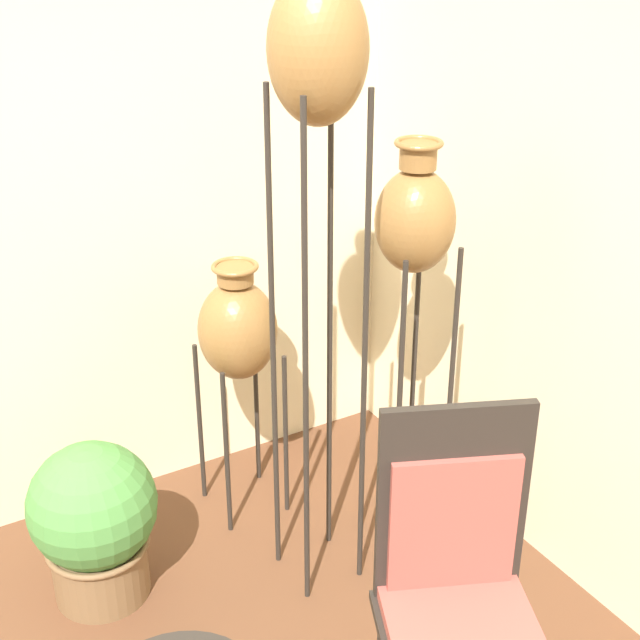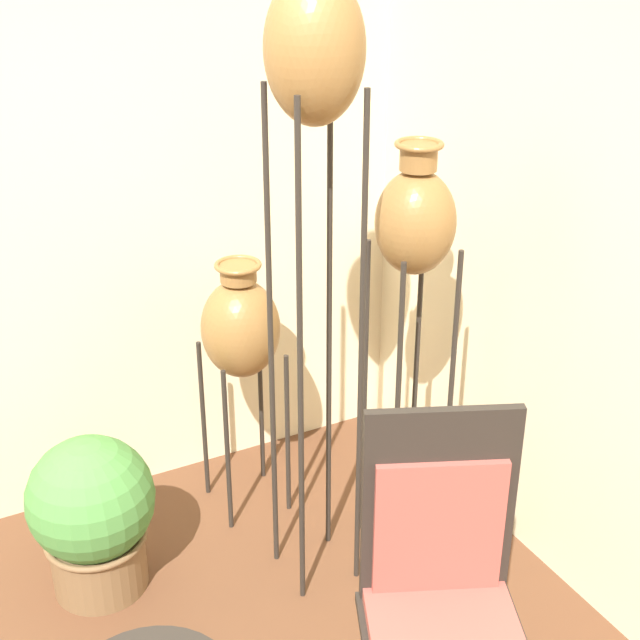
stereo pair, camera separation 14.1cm
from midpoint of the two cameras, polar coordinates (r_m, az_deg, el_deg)
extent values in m
cylinder|color=#28231E|center=(2.96, 0.10, -3.84)|extent=(0.02, 0.02, 1.87)
cylinder|color=#28231E|center=(3.06, 3.97, -2.83)|extent=(0.02, 0.02, 1.87)
cylinder|color=#28231E|center=(3.14, -1.88, -1.97)|extent=(0.02, 0.02, 1.87)
cylinder|color=#28231E|center=(3.23, 1.83, -1.08)|extent=(0.02, 0.02, 1.87)
torus|color=#28231E|center=(2.78, 1.16, 14.83)|extent=(0.24, 0.24, 0.02)
ellipsoid|color=olive|center=(2.76, 1.18, 16.94)|extent=(0.31, 0.31, 0.46)
cylinder|color=#28231E|center=(3.29, 6.17, -6.67)|extent=(0.02, 0.02, 1.28)
cylinder|color=#28231E|center=(3.41, 9.48, -5.64)|extent=(0.02, 0.02, 1.28)
cylinder|color=#28231E|center=(3.45, 4.03, -4.84)|extent=(0.02, 0.02, 1.28)
cylinder|color=#28231E|center=(3.57, 7.26, -3.92)|extent=(0.02, 0.02, 1.28)
torus|color=#28231E|center=(3.15, 7.33, 4.76)|extent=(0.24, 0.24, 0.02)
ellipsoid|color=olive|center=(3.12, 7.42, 6.20)|extent=(0.28, 0.28, 0.37)
cylinder|color=olive|center=(3.05, 7.67, 10.28)|extent=(0.13, 0.13, 0.09)
torus|color=olive|center=(3.04, 7.72, 11.08)|extent=(0.17, 0.17, 0.02)
cylinder|color=#28231E|center=(3.61, -4.83, -8.43)|extent=(0.02, 0.02, 0.74)
cylinder|color=#28231E|center=(3.70, -0.99, -7.38)|extent=(0.02, 0.02, 0.74)
cylinder|color=#28231E|center=(3.82, -6.42, -6.41)|extent=(0.02, 0.02, 0.74)
cylinder|color=#28231E|center=(3.90, -2.76, -5.47)|extent=(0.02, 0.02, 0.74)
torus|color=#28231E|center=(3.57, -3.92, -1.87)|extent=(0.27, 0.27, 0.02)
ellipsoid|color=olive|center=(3.53, -3.96, -0.55)|extent=(0.32, 0.32, 0.41)
cylinder|color=olive|center=(3.43, -4.08, 3.00)|extent=(0.14, 0.14, 0.07)
torus|color=olive|center=(3.41, -4.10, 3.52)|extent=(0.18, 0.18, 0.02)
cube|color=#28231E|center=(2.62, 9.15, -11.64)|extent=(0.42, 0.20, 0.64)
cube|color=#A84C42|center=(2.63, 9.18, -13.10)|extent=(0.35, 0.17, 0.45)
cylinder|color=brown|center=(3.57, -12.82, -14.80)|extent=(0.35, 0.35, 0.22)
torus|color=brown|center=(3.49, -13.00, -13.39)|extent=(0.38, 0.38, 0.02)
sphere|color=#47843D|center=(3.39, -13.30, -11.08)|extent=(0.47, 0.47, 0.47)
camera|label=1|loc=(0.07, -88.76, 0.60)|focal=50.00mm
camera|label=2|loc=(0.07, 91.24, -0.60)|focal=50.00mm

